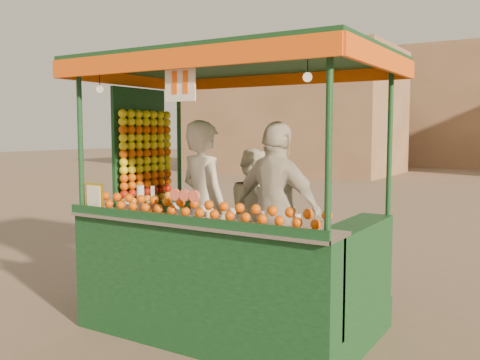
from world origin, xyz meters
The scene contains 7 objects.
ground centered at (0.00, 0.00, 0.00)m, with size 90.00×90.00×0.00m, color #6B594C.
building_left centered at (-9.00, 20.00, 3.00)m, with size 10.00×6.00×6.00m, color #A27B5C.
building_center centered at (-2.00, 30.00, 3.50)m, with size 14.00×7.00×7.00m, color #A27B5C.
juice_cart centered at (-0.14, -0.04, 0.92)m, with size 3.12×2.02×2.84m.
vendor_left centered at (-0.42, 0.04, 1.26)m, with size 0.79×0.65×1.86m.
vendor_middle centered at (-0.15, 0.69, 1.11)m, with size 0.95×0.96×1.56m.
vendor_right centered at (0.38, 0.21, 1.26)m, with size 1.15×0.66×1.85m.
Camera 1 is at (2.87, -4.56, 2.08)m, focal length 39.76 mm.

